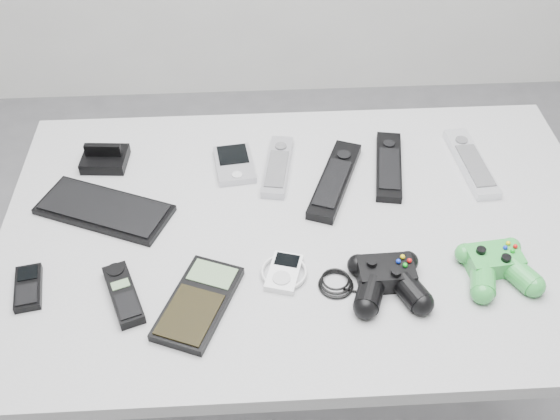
{
  "coord_description": "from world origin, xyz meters",
  "views": [
    {
      "loc": [
        -0.04,
        -0.9,
        1.72
      ],
      "look_at": [
        0.01,
        0.05,
        0.83
      ],
      "focal_mm": 42.0,
      "sensor_mm": 36.0,
      "label": 1
    }
  ],
  "objects": [
    {
      "name": "desk",
      "position": [
        0.06,
        0.02,
        0.74
      ],
      "size": [
        1.2,
        0.77,
        0.81
      ],
      "color": "#939396",
      "rests_on": "floor"
    },
    {
      "name": "controller_green",
      "position": [
        0.4,
        -0.12,
        0.83
      ],
      "size": [
        0.15,
        0.16,
        0.05
      ],
      "primitive_type": null,
      "rotation": [
        0.0,
        0.0,
        0.11
      ],
      "color": "#268D3C",
      "rests_on": "desk"
    },
    {
      "name": "pda_keyboard",
      "position": [
        -0.34,
        0.08,
        0.81
      ],
      "size": [
        0.29,
        0.21,
        0.02
      ],
      "primitive_type": "cube",
      "rotation": [
        0.0,
        0.0,
        -0.41
      ],
      "color": "black",
      "rests_on": "desk"
    },
    {
      "name": "mp3_player",
      "position": [
        0.01,
        -0.11,
        0.81
      ],
      "size": [
        0.11,
        0.11,
        0.02
      ],
      "primitive_type": "cube",
      "rotation": [
        0.0,
        0.0,
        -0.28
      ],
      "color": "white",
      "rests_on": "desk"
    },
    {
      "name": "remote_silver_a",
      "position": [
        0.02,
        0.2,
        0.82
      ],
      "size": [
        0.08,
        0.2,
        0.02
      ],
      "primitive_type": "cube",
      "rotation": [
        0.0,
        0.0,
        -0.17
      ],
      "color": "#A2A2A9",
      "rests_on": "desk"
    },
    {
      "name": "pda",
      "position": [
        -0.08,
        0.21,
        0.82
      ],
      "size": [
        0.09,
        0.13,
        0.02
      ],
      "primitive_type": "cube",
      "rotation": [
        0.0,
        0.0,
        0.13
      ],
      "color": "#A2A2A9",
      "rests_on": "desk"
    },
    {
      "name": "calculator",
      "position": [
        -0.14,
        -0.17,
        0.82
      ],
      "size": [
        0.16,
        0.22,
        0.02
      ],
      "primitive_type": "cube",
      "rotation": [
        0.0,
        0.0,
        -0.39
      ],
      "color": "black",
      "rests_on": "desk"
    },
    {
      "name": "remote_black_a",
      "position": [
        0.13,
        0.14,
        0.82
      ],
      "size": [
        0.14,
        0.25,
        0.03
      ],
      "primitive_type": "cube",
      "rotation": [
        0.0,
        0.0,
        -0.37
      ],
      "color": "black",
      "rests_on": "desk"
    },
    {
      "name": "remote_black_b",
      "position": [
        0.26,
        0.18,
        0.82
      ],
      "size": [
        0.09,
        0.23,
        0.02
      ],
      "primitive_type": "cube",
      "rotation": [
        0.0,
        0.0,
        -0.17
      ],
      "color": "black",
      "rests_on": "desk"
    },
    {
      "name": "remote_silver_b",
      "position": [
        0.44,
        0.18,
        0.82
      ],
      "size": [
        0.07,
        0.23,
        0.02
      ],
      "primitive_type": "cube",
      "rotation": [
        0.0,
        0.0,
        0.07
      ],
      "color": "silver",
      "rests_on": "desk"
    },
    {
      "name": "dock_bracket",
      "position": [
        -0.36,
        0.24,
        0.83
      ],
      "size": [
        0.1,
        0.09,
        0.05
      ],
      "primitive_type": "cube",
      "rotation": [
        0.0,
        0.0,
        -0.08
      ],
      "color": "black",
      "rests_on": "desk"
    },
    {
      "name": "controller_black",
      "position": [
        0.19,
        -0.15,
        0.83
      ],
      "size": [
        0.25,
        0.16,
        0.05
      ],
      "primitive_type": null,
      "rotation": [
        0.0,
        0.0,
        0.03
      ],
      "color": "black",
      "rests_on": "desk"
    },
    {
      "name": "mobile_phone",
      "position": [
        -0.45,
        -0.12,
        0.81
      ],
      "size": [
        0.06,
        0.11,
        0.02
      ],
      "primitive_type": "cube",
      "rotation": [
        0.0,
        0.0,
        0.18
      ],
      "color": "black",
      "rests_on": "desk"
    },
    {
      "name": "cordless_handset",
      "position": [
        -0.28,
        -0.15,
        0.82
      ],
      "size": [
        0.09,
        0.15,
        0.02
      ],
      "primitive_type": "cube",
      "rotation": [
        0.0,
        0.0,
        0.36
      ],
      "color": "black",
      "rests_on": "desk"
    }
  ]
}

